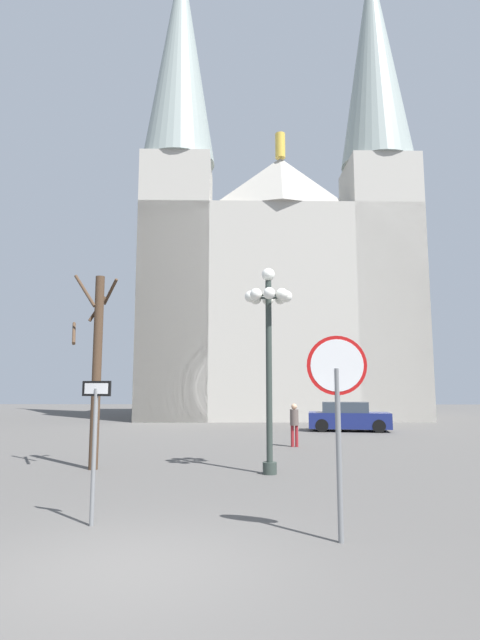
# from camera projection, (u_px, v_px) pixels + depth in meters

# --- Properties ---
(ground_plane) EXTENTS (120.00, 120.00, 0.00)m
(ground_plane) POSITION_uv_depth(u_px,v_px,m) (128.00, 569.00, 6.08)
(ground_plane) COLOR #514F4C
(cathedral) EXTENTS (19.93, 13.86, 36.02)m
(cathedral) POSITION_uv_depth(u_px,v_px,m) (276.00, 271.00, 38.01)
(cathedral) COLOR #ADA89E
(cathedral) RESTS_ON ground
(stop_sign) EXTENTS (0.87, 0.22, 2.96)m
(stop_sign) POSITION_uv_depth(u_px,v_px,m) (337.00, 393.00, 7.38)
(stop_sign) COLOR slate
(stop_sign) RESTS_ON ground
(one_way_arrow_sign) EXTENTS (0.55, 0.27, 2.30)m
(one_way_arrow_sign) POSITION_uv_depth(u_px,v_px,m) (95.00, 434.00, 8.15)
(one_way_arrow_sign) COLOR slate
(one_way_arrow_sign) RESTS_ON ground
(street_lamp) EXTENTS (1.27, 1.27, 5.38)m
(street_lamp) POSITION_uv_depth(u_px,v_px,m) (269.00, 330.00, 13.21)
(street_lamp) COLOR #2D3833
(street_lamp) RESTS_ON ground
(bare_tree) EXTENTS (1.40, 1.38, 5.35)m
(bare_tree) POSITION_uv_depth(u_px,v_px,m) (96.00, 364.00, 13.82)
(bare_tree) COLOR #473323
(bare_tree) RESTS_ON ground
(parked_car_near_navy) EXTENTS (4.25, 2.33, 1.47)m
(parked_car_near_navy) POSITION_uv_depth(u_px,v_px,m) (348.00, 417.00, 25.40)
(parked_car_near_navy) COLOR navy
(parked_car_near_navy) RESTS_ON ground
(pedestrian_walking) EXTENTS (0.32, 0.32, 1.59)m
(pedestrian_walking) POSITION_uv_depth(u_px,v_px,m) (294.00, 421.00, 18.71)
(pedestrian_walking) COLOR maroon
(pedestrian_walking) RESTS_ON ground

